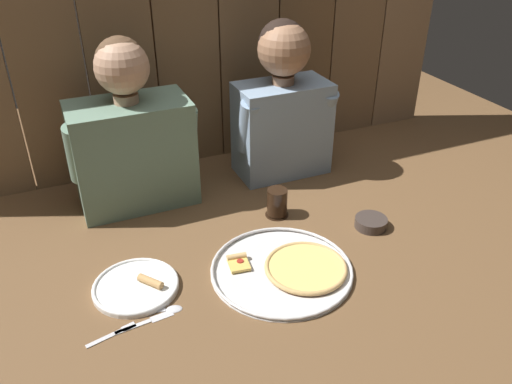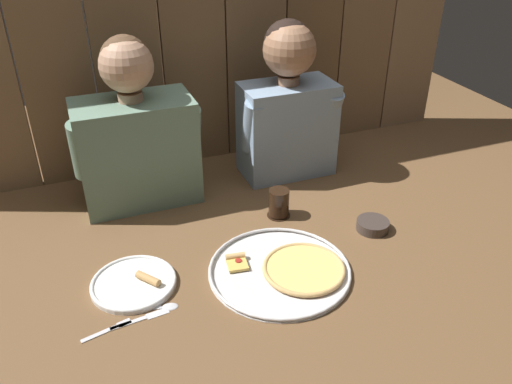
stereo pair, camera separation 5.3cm
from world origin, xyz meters
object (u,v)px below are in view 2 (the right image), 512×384
at_px(pizza_tray, 287,269).
at_px(dipping_bowl, 373,225).
at_px(drinking_glass, 279,203).
at_px(diner_right, 288,104).
at_px(diner_left, 135,134).
at_px(dinner_plate, 134,283).

distance_m(pizza_tray, dipping_bowl, 0.36).
height_order(drinking_glass, diner_right, diner_right).
bearing_deg(pizza_tray, diner_right, 66.37).
relative_size(diner_left, diner_right, 1.00).
height_order(dinner_plate, diner_right, diner_right).
distance_m(drinking_glass, diner_right, 0.39).
bearing_deg(diner_left, drinking_glass, -34.74).
xyz_separation_m(dinner_plate, dipping_bowl, (0.77, -0.00, 0.01)).
xyz_separation_m(dinner_plate, drinking_glass, (0.52, 0.18, 0.04)).
height_order(pizza_tray, diner_left, diner_left).
bearing_deg(pizza_tray, dipping_bowl, 15.48).
bearing_deg(diner_left, pizza_tray, -61.21).
bearing_deg(dipping_bowl, dinner_plate, 179.65).
distance_m(pizza_tray, drinking_glass, 0.30).
bearing_deg(pizza_tray, dinner_plate, 166.56).
bearing_deg(diner_right, drinking_glass, -118.16).
relative_size(pizza_tray, dinner_plate, 1.73).
relative_size(dipping_bowl, diner_right, 0.18).
distance_m(dipping_bowl, diner_left, 0.84).
bearing_deg(dinner_plate, pizza_tray, -13.44).
height_order(pizza_tray, dipping_bowl, dipping_bowl).
xyz_separation_m(dinner_plate, diner_left, (0.11, 0.46, 0.24)).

